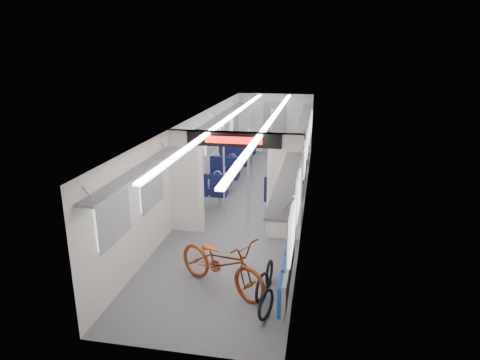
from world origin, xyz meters
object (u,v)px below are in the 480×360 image
(bike_hoop_c, at_px, (269,274))
(seat_bay_far_right, at_px, (294,154))
(stanchion_far_right, at_px, (271,149))
(flip_bench, at_px, (288,268))
(seat_bay_near_right, at_px, (286,184))
(bike_hoop_a, at_px, (266,306))
(stanchion_near_right, at_px, (248,181))
(stanchion_far_left, at_px, (252,146))
(seat_bay_far_left, at_px, (239,153))
(seat_bay_near_left, at_px, (217,180))
(stanchion_near_left, at_px, (224,174))
(bike_hoop_b, at_px, (262,289))
(bicycle, at_px, (222,263))

(bike_hoop_c, distance_m, seat_bay_far_right, 7.49)
(stanchion_far_right, bearing_deg, flip_bench, -80.72)
(seat_bay_near_right, bearing_deg, seat_bay_far_right, 90.00)
(bike_hoop_a, height_order, seat_bay_far_right, seat_bay_far_right)
(stanchion_near_right, bearing_deg, stanchion_far_left, 97.67)
(bike_hoop_c, bearing_deg, seat_bay_far_left, 104.84)
(seat_bay_far_right, bearing_deg, seat_bay_near_left, -120.16)
(flip_bench, distance_m, bike_hoop_a, 0.74)
(bike_hoop_a, distance_m, seat_bay_far_right, 8.49)
(bike_hoop_c, xyz_separation_m, stanchion_near_right, (-0.77, 2.33, 0.94))
(flip_bench, relative_size, stanchion_near_left, 0.93)
(bike_hoop_b, distance_m, stanchion_near_right, 3.12)
(flip_bench, bearing_deg, stanchion_near_left, 118.84)
(stanchion_near_left, bearing_deg, stanchion_near_right, -35.29)
(seat_bay_far_right, bearing_deg, bike_hoop_b, -89.78)
(seat_bay_far_left, bearing_deg, bike_hoop_c, -75.16)
(stanchion_far_left, bearing_deg, stanchion_far_right, -17.93)
(seat_bay_near_right, relative_size, stanchion_far_left, 0.88)
(seat_bay_near_right, bearing_deg, stanchion_near_right, -110.14)
(seat_bay_far_left, bearing_deg, stanchion_near_right, -76.83)
(flip_bench, height_order, bike_hoop_a, flip_bench)
(stanchion_near_right, bearing_deg, flip_bench, -67.93)
(seat_bay_far_left, bearing_deg, bike_hoop_a, -76.42)
(seat_bay_near_left, relative_size, stanchion_near_left, 0.84)
(seat_bay_far_left, distance_m, stanchion_far_right, 2.26)
(bike_hoop_c, distance_m, stanchion_near_right, 2.63)
(bicycle, distance_m, stanchion_near_left, 3.21)
(bike_hoop_b, relative_size, seat_bay_far_left, 0.25)
(stanchion_far_left, bearing_deg, seat_bay_far_left, 114.59)
(seat_bay_far_left, relative_size, stanchion_far_left, 0.89)
(bicycle, height_order, seat_bay_far_right, seat_bay_far_right)
(flip_bench, relative_size, seat_bay_near_right, 1.06)
(stanchion_near_right, height_order, stanchion_far_right, same)
(bicycle, bearing_deg, stanchion_near_left, 42.04)
(bike_hoop_b, height_order, seat_bay_near_right, seat_bay_near_right)
(seat_bay_near_left, bearing_deg, stanchion_near_right, -58.63)
(flip_bench, bearing_deg, stanchion_near_right, 112.07)
(bike_hoop_b, relative_size, stanchion_near_left, 0.23)
(bicycle, distance_m, stanchion_near_right, 2.69)
(flip_bench, height_order, bike_hoop_b, flip_bench)
(seat_bay_far_left, height_order, stanchion_near_left, stanchion_near_left)
(bike_hoop_a, distance_m, stanchion_far_left, 7.00)
(bike_hoop_a, relative_size, seat_bay_far_right, 0.22)
(flip_bench, bearing_deg, bicycle, 173.24)
(stanchion_far_right, bearing_deg, bike_hoop_a, -83.83)
(seat_bay_far_left, distance_m, stanchion_near_left, 4.63)
(stanchion_far_right, bearing_deg, bicycle, -91.30)
(seat_bay_near_left, xyz_separation_m, seat_bay_far_right, (1.87, 3.22, 0.04))
(stanchion_far_right, bearing_deg, stanchion_far_left, 162.07)
(seat_bay_near_left, relative_size, seat_bay_far_left, 0.94)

